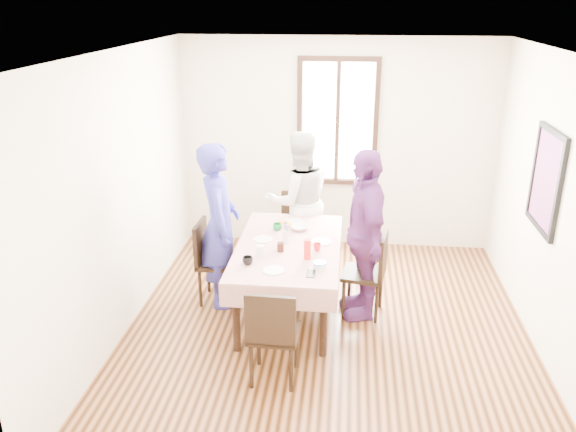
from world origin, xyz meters
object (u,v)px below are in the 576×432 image
object	(u,v)px
dining_table	(289,279)
person_left	(219,225)
chair_right	(363,274)
chair_left	(219,262)
person_far	(299,201)
person_right	(363,235)
chair_far	(298,230)
chair_near	(274,332)

from	to	relation	value
dining_table	person_left	bearing A→B (deg)	168.19
chair_right	chair_left	bearing A→B (deg)	95.78
chair_left	chair_right	bearing A→B (deg)	87.48
person_far	chair_right	bearing A→B (deg)	103.95
dining_table	person_right	distance (m)	0.91
chair_left	person_left	size ratio (longest dim) A/B	0.51
chair_far	person_left	world-z (taller)	person_left
chair_far	person_far	distance (m)	0.39
chair_left	person_left	world-z (taller)	person_left
chair_right	person_left	world-z (taller)	person_left
dining_table	chair_far	xyz separation A→B (m)	(0.00, 1.16, 0.08)
person_left	person_far	bearing A→B (deg)	-49.24
dining_table	chair_near	size ratio (longest dim) A/B	1.85
chair_far	person_right	bearing A→B (deg)	117.35
chair_far	chair_near	world-z (taller)	same
chair_far	person_left	distance (m)	1.32
person_left	person_far	xyz separation A→B (m)	(0.75, 0.98, -0.04)
chair_far	person_far	world-z (taller)	person_far
dining_table	chair_left	xyz separation A→B (m)	(-0.78, 0.16, 0.08)
chair_left	chair_near	world-z (taller)	same
chair_near	person_right	size ratio (longest dim) A/B	0.51
dining_table	chair_near	distance (m)	1.16
chair_left	person_far	world-z (taller)	person_far
dining_table	person_far	world-z (taller)	person_far
person_right	person_left	bearing A→B (deg)	-105.09
chair_far	chair_near	size ratio (longest dim) A/B	1.00
chair_left	person_left	xyz separation A→B (m)	(0.02, 0.00, 0.43)
chair_left	chair_right	size ratio (longest dim) A/B	1.00
chair_left	chair_far	size ratio (longest dim) A/B	1.00
person_far	person_right	xyz separation A→B (m)	(0.75, -1.08, 0.04)
chair_near	person_right	bearing A→B (deg)	59.99
chair_near	chair_left	bearing A→B (deg)	122.47
dining_table	person_right	size ratio (longest dim) A/B	0.95
dining_table	chair_right	size ratio (longest dim) A/B	1.85
person_right	chair_left	bearing A→B (deg)	-105.04
dining_table	chair_left	size ratio (longest dim) A/B	1.85
chair_left	person_right	world-z (taller)	person_right
chair_right	chair_far	world-z (taller)	same
chair_left	chair_near	bearing A→B (deg)	31.89
chair_far	person_far	size ratio (longest dim) A/B	0.54
chair_right	chair_far	size ratio (longest dim) A/B	1.00
chair_near	person_far	xyz separation A→B (m)	(0.00, 2.29, 0.39)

